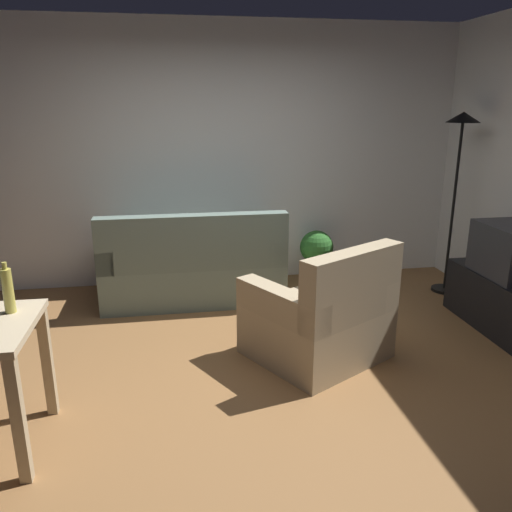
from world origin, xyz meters
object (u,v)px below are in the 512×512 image
object	(u,v)px
tv	(510,251)
bottle_squat	(8,290)
tv_stand	(502,302)
armchair	(322,319)
potted_plant	(316,252)
torchiere_lamp	(459,154)
couch	(193,270)

from	to	relation	value
tv	bottle_squat	world-z (taller)	bottle_squat
tv_stand	armchair	world-z (taller)	armchair
potted_plant	armchair	distance (m)	1.76
potted_plant	torchiere_lamp	bearing A→B (deg)	-22.29
tv_stand	bottle_squat	xyz separation A→B (m)	(-3.70, -0.85, 0.65)
couch	potted_plant	world-z (taller)	couch
potted_plant	bottle_squat	xyz separation A→B (m)	(-2.45, -2.29, 0.56)
torchiere_lamp	potted_plant	size ratio (longest dim) A/B	3.18
couch	bottle_squat	xyz separation A→B (m)	(-1.10, -1.98, 0.58)
armchair	tv_stand	bearing A→B (deg)	159.17
tv_stand	armchair	distance (m)	1.72
couch	torchiere_lamp	world-z (taller)	torchiere_lamp
bottle_squat	armchair	bearing A→B (deg)	16.28
armchair	bottle_squat	distance (m)	2.17
potted_plant	armchair	size ratio (longest dim) A/B	0.48
potted_plant	tv	bearing A→B (deg)	-48.99
bottle_squat	tv_stand	bearing A→B (deg)	12.91
couch	armchair	distance (m)	1.66
couch	bottle_squat	distance (m)	2.34
tv	tv_stand	bearing A→B (deg)	90.00
torchiere_lamp	bottle_squat	distance (m)	4.14
tv_stand	armchair	bearing A→B (deg)	98.80
tv_stand	potted_plant	distance (m)	1.91
potted_plant	bottle_squat	size ratio (longest dim) A/B	1.93
tv	armchair	distance (m)	1.76
couch	armchair	xyz separation A→B (m)	(0.90, -1.39, 0.01)
tv_stand	potted_plant	bearing A→B (deg)	40.93
couch	bottle_squat	size ratio (longest dim) A/B	5.94
torchiere_lamp	tv_stand	bearing A→B (deg)	-90.00
armchair	potted_plant	bearing A→B (deg)	-134.26
armchair	bottle_squat	size ratio (longest dim) A/B	4.06
tv	torchiere_lamp	size ratio (longest dim) A/B	0.33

